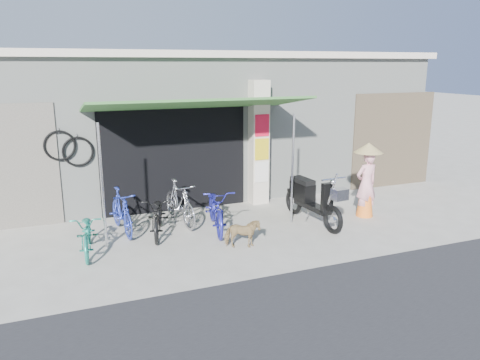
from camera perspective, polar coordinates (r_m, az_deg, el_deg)
name	(u,v)px	position (r m, az deg, el deg)	size (l,w,h in m)	color
ground	(268,240)	(9.28, 3.45, -7.28)	(80.00, 80.00, 0.00)	#AFAA9E
bicycle_shop	(194,119)	(13.52, -5.67, 7.41)	(12.30, 5.30, 3.66)	#A8AEA5
shop_pillar	(258,143)	(11.38, 2.24, 4.54)	(0.42, 0.44, 3.00)	beige
awning	(198,106)	(9.89, -5.20, 9.00)	(4.60, 1.88, 2.72)	#31632C
neighbour_right	(393,140)	(13.72, 18.10, 4.63)	(2.60, 0.06, 2.60)	brown
bike_teal	(88,233)	(8.94, -18.08, -6.14)	(0.52, 1.50, 0.79)	#1C816B
bike_blue	(122,211)	(9.80, -14.24, -3.73)	(0.43, 1.51, 0.91)	#213197
bike_black	(158,215)	(9.53, -9.91, -4.22)	(0.56, 1.59, 0.84)	black
bike_silver	(179,202)	(10.11, -7.39, -2.73)	(0.45, 1.59, 0.95)	#A6A6AB
bike_navy	(216,208)	(9.67, -2.94, -3.46)	(0.62, 1.78, 0.93)	navy
street_dog	(242,233)	(8.79, 0.27, -6.54)	(0.30, 0.67, 0.56)	tan
moped	(311,199)	(10.21, 8.66, -2.31)	(0.58, 2.05, 1.16)	black
nun	(366,180)	(10.82, 15.17, -0.01)	(0.64, 0.64, 1.68)	pink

